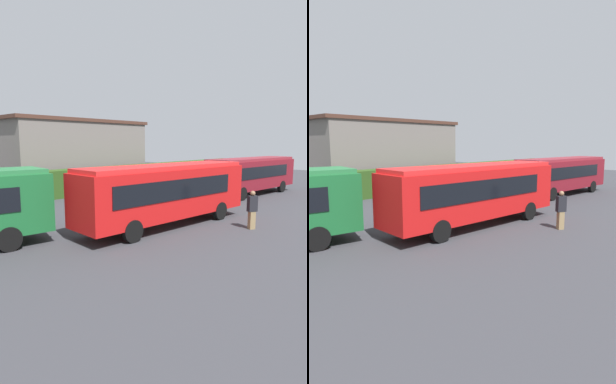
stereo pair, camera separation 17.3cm
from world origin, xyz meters
The scene contains 7 objects.
ground_plane centered at (0.00, 0.00, 0.00)m, with size 79.73×79.73×0.00m, color #38383D.
bus_red centered at (-1.79, -1.71, 1.83)m, with size 10.45×3.29×3.17m.
bus_maroon centered at (11.04, -0.27, 1.76)m, with size 10.35×3.36×3.03m.
person_right centered at (0.50, -5.33, 1.02)m, with size 0.53×0.46×1.92m.
hedge_row centered at (0.00, 10.35, 1.07)m, with size 51.87×1.60×2.15m, color #2C4C1A.
depot_building centered at (4.24, 14.85, 3.22)m, with size 14.35×6.15×6.41m.
traffic_cone centered at (-4.61, 6.90, 0.30)m, with size 0.36×0.36×0.60m, color orange.
Camera 2 is at (-14.68, -12.54, 4.26)m, focal length 31.09 mm.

